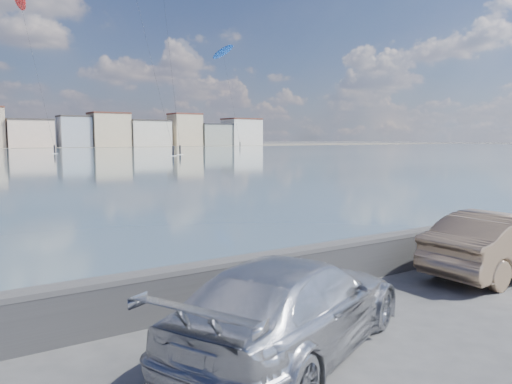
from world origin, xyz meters
TOP-DOWN VIEW (x-y plane):
  - ground at (0.00, 0.00)m, footprint 700.00×700.00m
  - seawall at (0.00, 2.70)m, footprint 400.00×0.36m
  - car_silver at (-0.76, 0.29)m, footprint 5.86×4.28m
  - car_champagne at (6.60, 1.00)m, footprint 4.97×1.84m
  - kitesurfer_1 at (86.24, 154.00)m, footprint 6.39×12.28m
  - kitesurfer_9 at (14.72, 123.10)m, footprint 6.50×20.50m

SIDE VIEW (x-z plane):
  - ground at x=0.00m, z-range 0.00..0.00m
  - seawall at x=0.00m, z-range 0.04..1.12m
  - car_silver at x=-0.76m, z-range 0.00..1.58m
  - car_champagne at x=6.60m, z-range 0.00..1.62m
  - kitesurfer_1 at x=86.24m, z-range 15.38..52.56m
  - kitesurfer_9 at x=14.72m, z-range 16.08..54.02m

